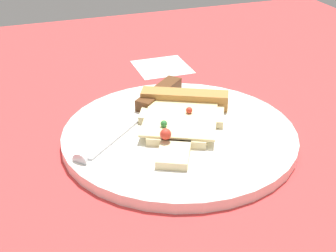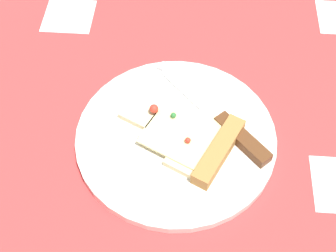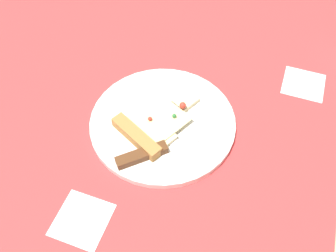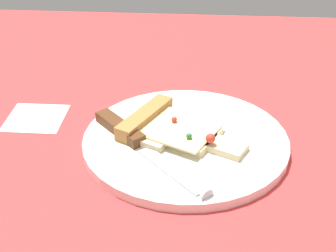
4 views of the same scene
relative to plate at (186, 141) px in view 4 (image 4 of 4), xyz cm
name	(u,v)px [view 4 (image 4 of 4)]	position (x,y,z in cm)	size (l,w,h in cm)	color
ground_plane	(254,196)	(9.42, -9.12, -2.18)	(134.60, 134.60, 3.00)	#D13838
plate	(186,141)	(0.00, 0.00, 0.00)	(29.74, 29.74, 1.37)	white
pizza_slice	(170,128)	(-2.31, 1.13, 1.47)	(19.05, 14.97, 2.66)	beige
knife	(138,142)	(-6.56, -2.77, 1.29)	(17.86, 19.03, 2.45)	silver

